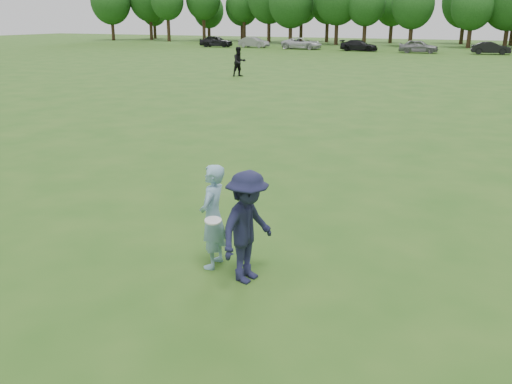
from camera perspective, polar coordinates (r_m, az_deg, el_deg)
ground at (r=9.45m, az=-5.34°, el=-7.27°), size 200.00×200.00×0.00m
thrower at (r=8.95m, az=-4.58°, el=-2.60°), size 0.50×0.69×1.77m
defender at (r=8.43m, az=-0.91°, el=-3.71°), size 0.85×1.26×1.81m
player_far_a at (r=38.84m, az=-1.78°, el=13.54°), size 1.20×1.25×2.02m
car_a at (r=77.41m, az=-4.22°, el=15.55°), size 4.75×2.43×1.55m
car_b at (r=75.80m, az=-0.22°, el=15.48°), size 4.31×1.83×1.38m
car_c at (r=72.27m, az=4.85°, el=15.32°), size 5.23×2.51×1.44m
car_d at (r=69.27m, az=10.78°, el=14.91°), size 4.54×1.87×1.32m
car_e at (r=66.95m, az=16.75°, el=14.47°), size 4.51×2.09×1.50m
car_f at (r=67.23m, az=23.49°, el=13.72°), size 4.30×1.99×1.36m
disc_in_play at (r=8.60m, az=-4.54°, el=-3.02°), size 0.30×0.30×0.08m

